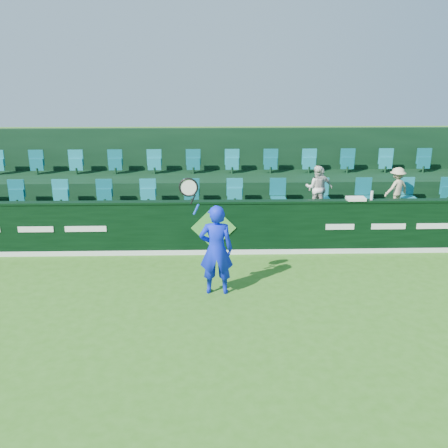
{
  "coord_description": "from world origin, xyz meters",
  "views": [
    {
      "loc": [
        -0.05,
        -7.63,
        4.53
      ],
      "look_at": [
        0.23,
        2.8,
        1.15
      ],
      "focal_mm": 40.0,
      "sensor_mm": 36.0,
      "label": 1
    }
  ],
  "objects_px": {
    "towel": "(356,199)",
    "tennis_player": "(216,249)",
    "drinks_bottle": "(372,195)",
    "spectator_right": "(397,188)",
    "spectator_left": "(316,188)",
    "spectator_middle": "(320,188)"
  },
  "relations": [
    {
      "from": "towel",
      "to": "drinks_bottle",
      "type": "xyz_separation_m",
      "value": [
        0.38,
        0.0,
        0.08
      ]
    },
    {
      "from": "towel",
      "to": "drinks_bottle",
      "type": "distance_m",
      "value": 0.39
    },
    {
      "from": "spectator_left",
      "to": "spectator_right",
      "type": "xyz_separation_m",
      "value": [
        2.15,
        0.0,
        -0.03
      ]
    },
    {
      "from": "spectator_left",
      "to": "spectator_right",
      "type": "height_order",
      "value": "spectator_left"
    },
    {
      "from": "spectator_right",
      "to": "towel",
      "type": "height_order",
      "value": "spectator_right"
    },
    {
      "from": "drinks_bottle",
      "to": "spectator_left",
      "type": "bearing_deg",
      "value": 135.17
    },
    {
      "from": "tennis_player",
      "to": "drinks_bottle",
      "type": "xyz_separation_m",
      "value": [
        3.82,
        2.23,
        0.51
      ]
    },
    {
      "from": "spectator_middle",
      "to": "towel",
      "type": "relative_size",
      "value": 2.55
    },
    {
      "from": "towel",
      "to": "spectator_left",
      "type": "bearing_deg",
      "value": 123.58
    },
    {
      "from": "spectator_left",
      "to": "tennis_player",
      "type": "bearing_deg",
      "value": 59.58
    },
    {
      "from": "spectator_middle",
      "to": "spectator_right",
      "type": "relative_size",
      "value": 1.01
    },
    {
      "from": "towel",
      "to": "tennis_player",
      "type": "bearing_deg",
      "value": -146.99
    },
    {
      "from": "spectator_right",
      "to": "towel",
      "type": "relative_size",
      "value": 2.51
    },
    {
      "from": "spectator_right",
      "to": "spectator_left",
      "type": "bearing_deg",
      "value": -24.46
    },
    {
      "from": "tennis_player",
      "to": "spectator_right",
      "type": "relative_size",
      "value": 2.24
    },
    {
      "from": "tennis_player",
      "to": "spectator_right",
      "type": "xyz_separation_m",
      "value": [
        4.84,
        3.35,
        0.41
      ]
    },
    {
      "from": "tennis_player",
      "to": "towel",
      "type": "bearing_deg",
      "value": 33.01
    },
    {
      "from": "spectator_left",
      "to": "spectator_middle",
      "type": "distance_m",
      "value": 0.12
    },
    {
      "from": "tennis_player",
      "to": "spectator_left",
      "type": "distance_m",
      "value": 4.32
    },
    {
      "from": "spectator_middle",
      "to": "towel",
      "type": "xyz_separation_m",
      "value": [
        0.63,
        -1.12,
        0.02
      ]
    },
    {
      "from": "tennis_player",
      "to": "spectator_left",
      "type": "bearing_deg",
      "value": 51.24
    },
    {
      "from": "tennis_player",
      "to": "spectator_left",
      "type": "height_order",
      "value": "tennis_player"
    }
  ]
}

